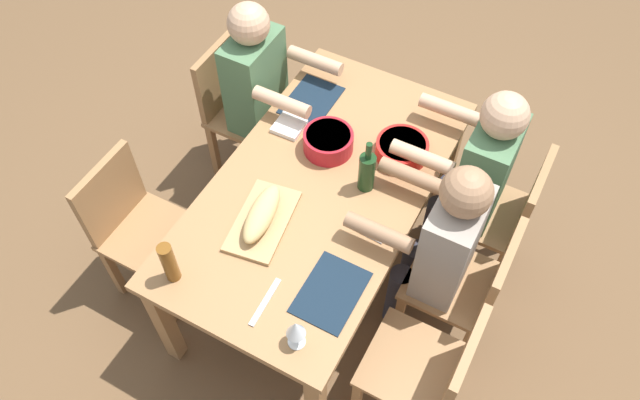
# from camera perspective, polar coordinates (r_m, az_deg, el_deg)

# --- Properties ---
(ground_plane) EXTENTS (8.00, 8.00, 0.00)m
(ground_plane) POSITION_cam_1_polar(r_m,az_deg,el_deg) (3.46, 0.00, -6.16)
(ground_plane) COLOR brown
(dining_table) EXTENTS (1.67, 0.92, 0.74)m
(dining_table) POSITION_cam_1_polar(r_m,az_deg,el_deg) (2.91, 0.00, 0.27)
(dining_table) COLOR #9E7044
(dining_table) RESTS_ON ground_plane
(chair_near_left) EXTENTS (0.40, 0.40, 0.85)m
(chair_near_left) POSITION_cam_1_polar(r_m,az_deg,el_deg) (2.73, 10.23, -15.14)
(chair_near_left) COLOR #9E7044
(chair_near_left) RESTS_ON ground_plane
(chair_near_right) EXTENTS (0.40, 0.40, 0.85)m
(chair_near_right) POSITION_cam_1_polar(r_m,az_deg,el_deg) (3.20, 16.43, -1.05)
(chair_near_right) COLOR #9E7044
(chair_near_right) RESTS_ON ground_plane
(diner_near_right) EXTENTS (0.41, 0.53, 1.20)m
(diner_near_right) POSITION_cam_1_polar(r_m,az_deg,el_deg) (3.05, 14.16, 2.60)
(diner_near_right) COLOR #2D2D38
(diner_near_right) RESTS_ON ground_plane
(chair_near_center) EXTENTS (0.40, 0.40, 0.85)m
(chair_near_center) POSITION_cam_1_polar(r_m,az_deg,el_deg) (2.94, 13.63, -7.54)
(chair_near_center) COLOR #9E7044
(chair_near_center) RESTS_ON ground_plane
(diner_near_center) EXTENTS (0.41, 0.53, 1.20)m
(diner_near_center) POSITION_cam_1_polar(r_m,az_deg,el_deg) (2.77, 10.97, -3.91)
(diner_near_center) COLOR #2D2D38
(diner_near_center) RESTS_ON ground_plane
(chair_far_right) EXTENTS (0.40, 0.40, 0.85)m
(chair_far_right) POSITION_cam_1_polar(r_m,az_deg,el_deg) (3.58, -7.59, 8.68)
(chair_far_right) COLOR #9E7044
(chair_far_right) RESTS_ON ground_plane
(diner_far_right) EXTENTS (0.41, 0.53, 1.20)m
(diner_far_right) POSITION_cam_1_polar(r_m,az_deg,el_deg) (3.35, -5.33, 10.25)
(diner_far_right) COLOR #2D2D38
(diner_far_right) RESTS_ON ground_plane
(chair_far_left) EXTENTS (0.40, 0.40, 0.85)m
(chair_far_left) POSITION_cam_1_polar(r_m,az_deg,el_deg) (3.17, -16.64, -2.06)
(chair_far_left) COLOR #9E7044
(chair_far_left) RESTS_ON ground_plane
(serving_bowl_salad) EXTENTS (0.24, 0.24, 0.10)m
(serving_bowl_salad) POSITION_cam_1_polar(r_m,az_deg,el_deg) (2.94, 0.77, 5.47)
(serving_bowl_salad) COLOR #B21923
(serving_bowl_salad) RESTS_ON dining_table
(serving_bowl_greens) EXTENTS (0.25, 0.25, 0.08)m
(serving_bowl_greens) POSITION_cam_1_polar(r_m,az_deg,el_deg) (2.95, 7.54, 4.73)
(serving_bowl_greens) COLOR red
(serving_bowl_greens) RESTS_ON dining_table
(cutting_board) EXTENTS (0.43, 0.28, 0.02)m
(cutting_board) POSITION_cam_1_polar(r_m,az_deg,el_deg) (2.73, -5.29, -1.92)
(cutting_board) COLOR tan
(cutting_board) RESTS_ON dining_table
(bread_loaf) EXTENTS (0.33, 0.16, 0.09)m
(bread_loaf) POSITION_cam_1_polar(r_m,az_deg,el_deg) (2.68, -5.37, -1.26)
(bread_loaf) COLOR tan
(bread_loaf) RESTS_ON cutting_board
(wine_bottle) EXTENTS (0.08, 0.08, 0.29)m
(wine_bottle) POSITION_cam_1_polar(r_m,az_deg,el_deg) (2.77, 4.32, 2.65)
(wine_bottle) COLOR #193819
(wine_bottle) RESTS_ON dining_table
(beer_bottle) EXTENTS (0.06, 0.06, 0.22)m
(beer_bottle) POSITION_cam_1_polar(r_m,az_deg,el_deg) (2.56, -13.69, -5.61)
(beer_bottle) COLOR brown
(beer_bottle) RESTS_ON dining_table
(wine_glass) EXTENTS (0.08, 0.08, 0.17)m
(wine_glass) POSITION_cam_1_polar(r_m,az_deg,el_deg) (2.35, -2.24, -11.79)
(wine_glass) COLOR silver
(wine_glass) RESTS_ON dining_table
(placemat_near_left) EXTENTS (0.32, 0.23, 0.01)m
(placemat_near_left) POSITION_cam_1_polar(r_m,az_deg,el_deg) (2.55, 1.00, -8.46)
(placemat_near_left) COLOR #142333
(placemat_near_left) RESTS_ON dining_table
(fork_near_center) EXTENTS (0.03, 0.17, 0.01)m
(fork_near_center) POSITION_cam_1_polar(r_m,az_deg,el_deg) (2.69, 4.19, -3.11)
(fork_near_center) COLOR silver
(fork_near_center) RESTS_ON dining_table
(placemat_far_right) EXTENTS (0.32, 0.23, 0.01)m
(placemat_far_right) POSITION_cam_1_polar(r_m,az_deg,el_deg) (3.21, -0.80, 9.14)
(placemat_far_right) COLOR #142333
(placemat_far_right) RESTS_ON dining_table
(carving_knife) EXTENTS (0.23, 0.03, 0.01)m
(carving_knife) POSITION_cam_1_polar(r_m,az_deg,el_deg) (2.53, -5.06, -9.30)
(carving_knife) COLOR silver
(carving_knife) RESTS_ON dining_table
(napkin_stack) EXTENTS (0.14, 0.14, 0.02)m
(napkin_stack) POSITION_cam_1_polar(r_m,az_deg,el_deg) (3.07, -2.86, 6.80)
(napkin_stack) COLOR white
(napkin_stack) RESTS_ON dining_table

